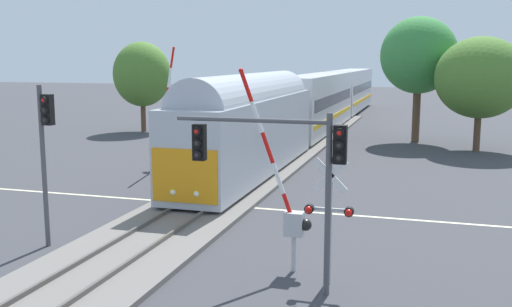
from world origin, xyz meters
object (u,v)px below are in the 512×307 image
(traffic_signal_near_right, at_px, (282,158))
(elm_centre_background, at_px, (419,56))
(commuter_train, at_px, (317,101))
(pine_left_background, at_px, (142,74))
(crossing_signal_mast, at_px, (329,206))
(oak_far_right, at_px, (480,78))
(crossing_gate_near, at_px, (289,207))
(crossing_gate_far, at_px, (161,133))
(traffic_signal_median, at_px, (45,140))

(traffic_signal_near_right, bearing_deg, elm_centre_background, 84.90)
(commuter_train, xyz_separation_m, pine_left_background, (-14.57, -3.24, 2.17))
(crossing_signal_mast, xyz_separation_m, oak_far_right, (5.70, 26.54, 2.73))
(crossing_gate_near, bearing_deg, crossing_gate_far, 128.21)
(crossing_signal_mast, height_order, crossing_gate_far, crossing_gate_far)
(traffic_signal_near_right, bearing_deg, oak_far_right, 75.89)
(commuter_train, xyz_separation_m, elm_centre_background, (8.16, -3.05, 3.72))
(traffic_signal_near_right, height_order, oak_far_right, oak_far_right)
(commuter_train, height_order, traffic_signal_median, commuter_train)
(crossing_gate_near, distance_m, traffic_signal_near_right, 2.27)
(crossing_signal_mast, xyz_separation_m, crossing_gate_far, (-11.93, 14.19, -0.12))
(pine_left_background, bearing_deg, traffic_signal_near_right, -56.88)
(crossing_gate_near, height_order, pine_left_background, pine_left_background)
(oak_far_right, relative_size, pine_left_background, 1.01)
(traffic_signal_median, relative_size, elm_centre_background, 0.58)
(crossing_gate_near, xyz_separation_m, crossing_gate_far, (-10.64, 13.52, 0.19))
(crossing_gate_far, height_order, traffic_signal_near_right, crossing_gate_far)
(elm_centre_background, height_order, pine_left_background, elm_centre_background)
(crossing_gate_far, bearing_deg, traffic_signal_median, -79.75)
(commuter_train, bearing_deg, crossing_gate_far, -105.84)
(elm_centre_background, xyz_separation_m, oak_far_right, (4.12, -3.48, -1.49))
(commuter_train, height_order, crossing_gate_near, crossing_gate_near)
(crossing_signal_mast, height_order, pine_left_background, pine_left_background)
(crossing_gate_near, distance_m, oak_far_right, 26.96)
(commuter_train, relative_size, elm_centre_background, 6.39)
(oak_far_right, distance_m, pine_left_background, 27.06)
(crossing_signal_mast, xyz_separation_m, elm_centre_background, (1.58, 30.02, 4.21))
(commuter_train, distance_m, crossing_gate_near, 32.83)
(elm_centre_background, relative_size, oak_far_right, 1.21)
(crossing_gate_near, height_order, crossing_signal_mast, crossing_gate_near)
(traffic_signal_median, bearing_deg, commuter_train, 84.90)
(commuter_train, xyz_separation_m, traffic_signal_near_right, (5.41, -33.87, 0.92))
(pine_left_background, bearing_deg, crossing_signal_mast, -54.67)
(crossing_gate_near, relative_size, elm_centre_background, 0.64)
(traffic_signal_median, bearing_deg, traffic_signal_near_right, -9.64)
(pine_left_background, bearing_deg, traffic_signal_median, -68.22)
(crossing_gate_near, relative_size, pine_left_background, 0.78)
(elm_centre_background, xyz_separation_m, pine_left_background, (-22.73, -0.18, -1.55))
(crossing_signal_mast, distance_m, pine_left_background, 36.67)
(elm_centre_background, height_order, oak_far_right, elm_centre_background)
(crossing_gate_near, distance_m, pine_left_background, 35.40)
(traffic_signal_near_right, bearing_deg, crossing_signal_mast, 34.37)
(crossing_gate_far, bearing_deg, elm_centre_background, 49.50)
(oak_far_right, height_order, pine_left_background, oak_far_right)
(crossing_gate_near, bearing_deg, traffic_signal_median, -179.56)
(crossing_gate_far, bearing_deg, pine_left_background, 120.52)
(traffic_signal_median, bearing_deg, crossing_gate_far, 100.25)
(crossing_signal_mast, distance_m, elm_centre_background, 30.35)
(traffic_signal_near_right, bearing_deg, crossing_gate_near, 94.82)
(traffic_signal_median, distance_m, oak_far_right, 30.07)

